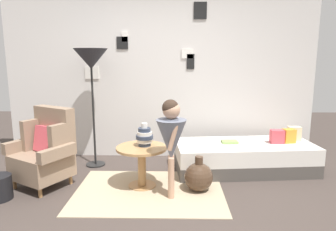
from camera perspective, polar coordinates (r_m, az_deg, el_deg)
The scene contains 14 objects.
ground_plane at distance 3.32m, azimuth -3.07°, elevation -17.75°, with size 12.00×12.00×0.00m, color #423833.
gallery_wall at distance 4.87m, azimuth -1.54°, elevation 7.45°, with size 4.80×0.12×2.60m.
rug at distance 3.80m, azimuth -3.50°, elevation -13.82°, with size 1.76×1.27×0.01m, color tan.
armchair at distance 4.13m, azimuth -21.75°, elevation -6.10°, with size 0.90×0.83×0.97m.
daybed at distance 4.50m, azimuth 13.93°, elevation -7.47°, with size 1.97×0.98×0.40m.
pillow_head at distance 4.82m, azimuth 22.37°, elevation -3.08°, with size 0.18×0.12×0.19m, color beige.
pillow_mid at distance 4.64m, azimuth 21.51°, elevation -3.54°, with size 0.16×0.12×0.19m, color orange.
pillow_back at distance 4.55m, azimuth 19.58°, elevation -3.71°, with size 0.18×0.12×0.19m, color #D64C56.
side_table at distance 3.81m, azimuth -4.90°, elevation -7.79°, with size 0.62×0.62×0.51m.
vase_striped at distance 3.78m, azimuth -4.38°, elevation -3.89°, with size 0.21×0.21×0.29m.
floor_lamp at distance 4.50m, azimuth -14.09°, elevation 9.52°, with size 0.48×0.48×1.71m.
person_child at distance 3.42m, azimuth 0.60°, elevation -3.79°, with size 0.34×0.34×1.13m.
book_on_daybed at distance 4.41m, azimuth 11.36°, elevation -4.82°, with size 0.22×0.16×0.03m, color #8AA95C.
demijohn_near at distance 3.77m, azimuth 5.71°, elevation -11.23°, with size 0.34×0.34×0.43m.
Camera 1 is at (0.23, -2.91, 1.58)m, focal length 32.85 mm.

